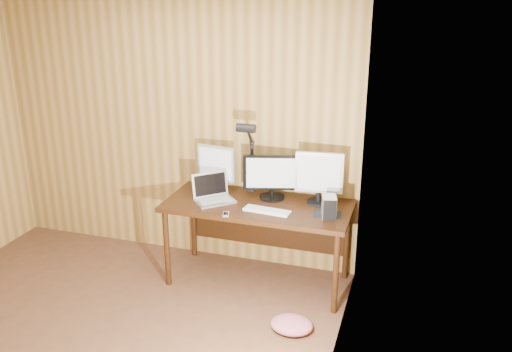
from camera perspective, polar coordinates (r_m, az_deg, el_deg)
The scene contains 14 objects.
room_shell at distance 3.54m, azimuth -22.58°, elevation -3.17°, with size 4.00×4.00×4.00m.
desk at distance 4.76m, azimuth 0.44°, elevation -3.98°, with size 1.60×0.70×0.75m.
monitor_center at distance 4.69m, azimuth 1.71°, elevation -0.04°, with size 0.50×0.22×0.40m.
monitor_left at distance 4.89m, azimuth -4.19°, elevation 0.98°, with size 0.37×0.17×0.42m.
monitor_right at distance 4.60m, azimuth 6.66°, elevation -0.04°, with size 0.41×0.19×0.46m.
laptop at distance 4.72m, azimuth -4.57°, elevation -1.88°, with size 0.41×0.40×0.23m.
keyboard at distance 4.49m, azimuth 1.15°, elevation -3.65°, with size 0.40×0.15×0.02m.
mousepad at distance 4.47m, azimuth 7.52°, elevation -4.02°, with size 0.22×0.18×0.00m, color black.
mouse at distance 4.46m, azimuth 7.53°, elevation -3.77°, with size 0.07×0.11×0.04m, color black.
hard_drive at distance 4.39m, azimuth 7.69°, elevation -3.24°, with size 0.15×0.18×0.18m.
phone at distance 4.43m, azimuth -3.19°, elevation -4.02°, with size 0.07×0.11×0.01m.
speaker at distance 4.70m, azimuth 7.66°, elevation -2.16°, with size 0.04×0.04×0.11m, color black.
desk_lamp at distance 4.71m, azimuth -0.76°, elevation 3.05°, with size 0.16×0.23×0.71m.
fabric_pile at distance 4.33m, azimuth 3.76°, elevation -15.36°, with size 0.33×0.27×0.11m, color #B15664, non-canonical shape.
Camera 1 is at (2.19, -2.47, 2.53)m, focal length 38.00 mm.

